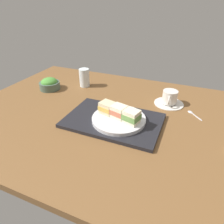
{
  "coord_description": "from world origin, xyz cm",
  "views": [
    {
      "loc": [
        32.73,
        -74.07,
        48.94
      ],
      "look_at": [
        3.89,
        -5.71,
        5.0
      ],
      "focal_mm": 32.0,
      "sensor_mm": 36.0,
      "label": 1
    }
  ],
  "objects": [
    {
      "name": "drinking_glass",
      "position": [
        -27.13,
        24.81,
        5.4
      ],
      "size": [
        6.08,
        6.08,
        10.8
      ],
      "primitive_type": "cylinder",
      "color": "silver",
      "rests_on": "ground_plane"
    },
    {
      "name": "teaspoon",
      "position": [
        36.25,
        15.67,
        0.35
      ],
      "size": [
        7.25,
        8.1,
        0.8
      ],
      "color": "silver",
      "rests_on": "ground_plane"
    },
    {
      "name": "serving_tray",
      "position": [
        4.46,
        -5.63,
        0.78
      ],
      "size": [
        41.56,
        27.16,
        1.56
      ],
      "primitive_type": "cube",
      "color": "black",
      "rests_on": "ground_plane"
    },
    {
      "name": "sandwich_plate",
      "position": [
        7.18,
        -6.02,
        2.38
      ],
      "size": [
        23.25,
        23.25,
        1.65
      ],
      "primitive_type": "cylinder",
      "color": "silver",
      "rests_on": "serving_tray"
    },
    {
      "name": "coffee_cup",
      "position": [
        24.45,
        20.96,
        3.04
      ],
      "size": [
        14.89,
        14.89,
        7.34
      ],
      "color": "silver",
      "rests_on": "ground_plane"
    },
    {
      "name": "ground_plane",
      "position": [
        0.0,
        0.0,
        -1.5
      ],
      "size": [
        140.0,
        100.0,
        3.0
      ],
      "primitive_type": "cube",
      "color": "brown"
    },
    {
      "name": "sandwich_middle",
      "position": [
        7.18,
        -6.02,
        6.04
      ],
      "size": [
        7.23,
        6.82,
        5.67
      ],
      "color": "#EFE5C1",
      "rests_on": "sandwich_plate"
    },
    {
      "name": "sandwich_far",
      "position": [
        13.3,
        -7.66,
        6.05
      ],
      "size": [
        7.59,
        7.09,
        5.68
      ],
      "color": "#EFE5C1",
      "rests_on": "sandwich_plate"
    },
    {
      "name": "salad_bowl",
      "position": [
        -44.02,
        12.77,
        3.11
      ],
      "size": [
        11.84,
        11.84,
        6.94
      ],
      "color": "#4C6051",
      "rests_on": "ground_plane"
    },
    {
      "name": "sandwich_near",
      "position": [
        1.07,
        -4.38,
        5.83
      ],
      "size": [
        7.56,
        7.04,
        5.25
      ],
      "color": "beige",
      "rests_on": "sandwich_plate"
    }
  ]
}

